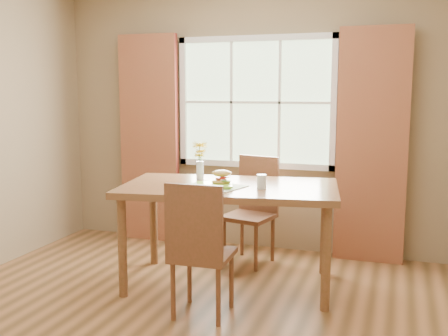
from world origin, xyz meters
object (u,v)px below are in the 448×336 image
croissant_sandwich (222,177)px  water_glass (262,182)px  chair_near (199,245)px  flower_vase (200,157)px  dining_table (229,195)px  chair_far (253,204)px

croissant_sandwich → water_glass: croissant_sandwich is taller
chair_near → croissant_sandwich: 0.72m
water_glass → flower_vase: flower_vase is taller
croissant_sandwich → flower_vase: bearing=112.9°
flower_vase → dining_table: bearing=-27.4°
chair_far → water_glass: 0.87m
chair_far → croissant_sandwich: 0.86m
chair_far → croissant_sandwich: (-0.05, -0.77, 0.38)m
flower_vase → chair_near: bearing=-69.4°
dining_table → chair_far: chair_far is taller
croissant_sandwich → chair_near: bearing=-110.8°
chair_far → flower_vase: 0.79m
dining_table → chair_far: bearing=79.6°
chair_near → chair_far: size_ratio=0.99×
chair_near → water_glass: bearing=63.4°
dining_table → chair_near: bearing=-98.4°
dining_table → chair_far: 0.70m
dining_table → chair_near: size_ratio=1.88×
flower_vase → croissant_sandwich: bearing=-42.7°
water_glass → flower_vase: bearing=158.5°
dining_table → chair_near: 0.74m
chair_far → flower_vase: flower_vase is taller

